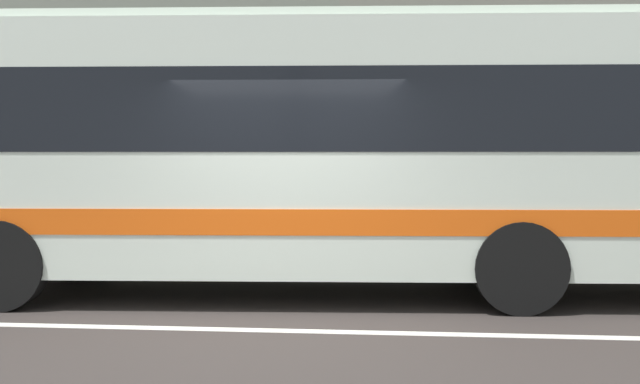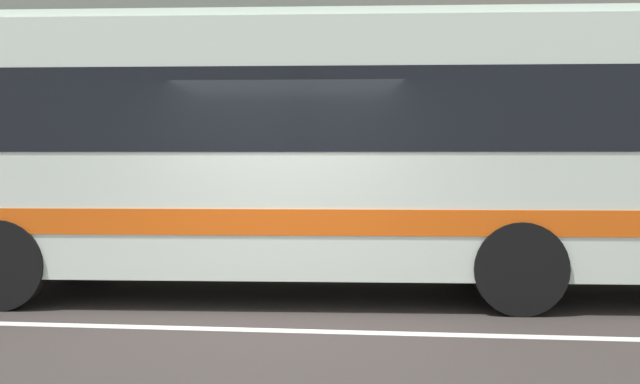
{
  "view_description": "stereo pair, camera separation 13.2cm",
  "coord_description": "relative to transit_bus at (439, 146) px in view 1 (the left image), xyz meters",
  "views": [
    {
      "loc": [
        1.07,
        -7.08,
        1.69
      ],
      "look_at": [
        0.26,
        1.72,
        1.27
      ],
      "focal_mm": 41.92,
      "sensor_mm": 36.0,
      "label": 1
    },
    {
      "loc": [
        1.21,
        -7.07,
        1.69
      ],
      "look_at": [
        0.26,
        1.72,
        1.27
      ],
      "focal_mm": 41.92,
      "sensor_mm": 36.0,
      "label": 2
    }
  ],
  "objects": [
    {
      "name": "lane_centre_line",
      "position": [
        -1.68,
        -2.09,
        -1.81
      ],
      "size": [
        60.0,
        0.16,
        0.01
      ],
      "primitive_type": "cube",
      "color": "silver",
      "rests_on": "ground_plane"
    },
    {
      "name": "ground_plane",
      "position": [
        -1.68,
        -2.09,
        -1.82
      ],
      "size": [
        160.0,
        160.0,
        0.0
      ],
      "primitive_type": "plane",
      "color": "#362F2D"
    },
    {
      "name": "transit_bus",
      "position": [
        0.0,
        0.0,
        0.0
      ],
      "size": [
        11.93,
        3.14,
        3.3
      ],
      "color": "silver",
      "rests_on": "ground_plane"
    }
  ]
}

